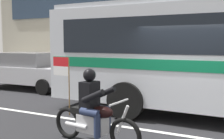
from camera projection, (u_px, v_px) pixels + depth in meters
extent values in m
plane|color=black|center=(186.00, 128.00, 6.53)|extent=(60.00, 60.00, 0.00)
cube|color=#B7B2A8|center=(209.00, 91.00, 11.09)|extent=(28.00, 3.80, 0.15)
cube|color=silver|center=(181.00, 135.00, 6.00)|extent=(26.60, 0.14, 0.01)
cylinder|color=black|center=(126.00, 101.00, 7.21)|extent=(1.04, 0.30, 1.04)
torus|color=black|center=(125.00, 136.00, 5.00)|extent=(0.70, 0.18, 0.69)
torus|color=black|center=(68.00, 123.00, 5.79)|extent=(0.70, 0.18, 0.69)
cube|color=silver|center=(93.00, 124.00, 5.41)|extent=(0.67, 0.36, 0.36)
ellipsoid|color=black|center=(102.00, 112.00, 5.25)|extent=(0.51, 0.34, 0.24)
cube|color=black|center=(85.00, 111.00, 5.50)|extent=(0.59, 0.33, 0.12)
cylinder|color=silver|center=(123.00, 120.00, 5.00)|extent=(0.28, 0.09, 0.58)
cylinder|color=silver|center=(119.00, 102.00, 5.01)|extent=(0.12, 0.64, 0.04)
cylinder|color=silver|center=(76.00, 125.00, 5.45)|extent=(0.56, 0.16, 0.09)
cube|color=black|center=(90.00, 95.00, 5.39)|extent=(0.33, 0.39, 0.56)
sphere|color=black|center=(89.00, 75.00, 5.35)|extent=(0.26, 0.26, 0.26)
cylinder|color=#232D4C|center=(100.00, 109.00, 5.50)|extent=(0.44, 0.20, 0.15)
cylinder|color=#232D4C|center=(108.00, 121.00, 5.42)|extent=(0.13, 0.13, 0.46)
cylinder|color=#232D4C|center=(90.00, 113.00, 5.20)|extent=(0.44, 0.20, 0.15)
cylinder|color=#232D4C|center=(97.00, 126.00, 5.12)|extent=(0.13, 0.13, 0.46)
cylinder|color=black|center=(105.00, 93.00, 5.42)|extent=(0.53, 0.18, 0.32)
cylinder|color=black|center=(93.00, 96.00, 5.09)|extent=(0.53, 0.18, 0.32)
cylinder|color=olive|center=(69.00, 87.00, 5.68)|extent=(0.02, 0.02, 1.25)
cube|color=red|center=(61.00, 62.00, 5.76)|extent=(0.44, 0.08, 0.20)
cube|color=white|center=(61.00, 71.00, 5.78)|extent=(0.44, 0.08, 0.20)
cube|color=silver|center=(31.00, 74.00, 12.00)|extent=(4.69, 1.93, 0.72)
cube|color=slate|center=(26.00, 59.00, 12.04)|extent=(2.46, 1.65, 0.60)
cylinder|color=black|center=(43.00, 87.00, 10.65)|extent=(0.64, 0.22, 0.64)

